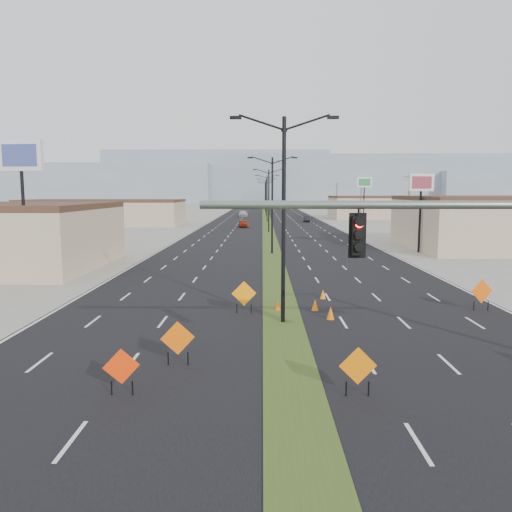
{
  "coord_description": "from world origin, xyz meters",
  "views": [
    {
      "loc": [
        -1.03,
        -12.19,
        6.46
      ],
      "look_at": [
        -1.35,
        13.12,
        3.2
      ],
      "focal_mm": 35.0,
      "sensor_mm": 36.0,
      "label": 1
    }
  ],
  "objects_px": {
    "cone_0": "(331,313)",
    "pole_sign_east_near": "(421,189)",
    "streetlight_0": "(284,214)",
    "car_mid": "(307,219)",
    "streetlight_6": "(265,195)",
    "cone_2": "(323,294)",
    "construction_sign_2": "(244,294)",
    "streetlight_5": "(266,195)",
    "pole_sign_west": "(21,166)",
    "construction_sign_0": "(121,368)",
    "streetlight_2": "(269,198)",
    "streetlight_1": "(272,202)",
    "cone_1": "(315,305)",
    "construction_sign_5": "(482,292)",
    "streetlight_3": "(267,197)",
    "car_far": "(243,214)",
    "streetlight_4": "(266,196)",
    "cone_3": "(278,306)",
    "construction_sign_3": "(358,368)",
    "car_left": "(243,224)",
    "pole_sign_east_far": "(364,186)",
    "construction_sign_1": "(178,340)"
  },
  "relations": [
    {
      "from": "cone_0",
      "to": "pole_sign_east_near",
      "type": "bearing_deg",
      "value": 65.0
    },
    {
      "from": "streetlight_0",
      "to": "car_mid",
      "type": "relative_size",
      "value": 2.5
    },
    {
      "from": "streetlight_6",
      "to": "cone_2",
      "type": "relative_size",
      "value": 17.0
    },
    {
      "from": "streetlight_0",
      "to": "construction_sign_2",
      "type": "height_order",
      "value": "streetlight_0"
    },
    {
      "from": "streetlight_5",
      "to": "pole_sign_west",
      "type": "xyz_separation_m",
      "value": [
        -18.26,
        -128.35,
        2.9
      ]
    },
    {
      "from": "construction_sign_0",
      "to": "cone_0",
      "type": "relative_size",
      "value": 2.29
    },
    {
      "from": "streetlight_0",
      "to": "pole_sign_east_near",
      "type": "distance_m",
      "value": 33.21
    },
    {
      "from": "streetlight_2",
      "to": "car_mid",
      "type": "relative_size",
      "value": 2.5
    },
    {
      "from": "streetlight_1",
      "to": "cone_1",
      "type": "bearing_deg",
      "value": -85.82
    },
    {
      "from": "streetlight_2",
      "to": "streetlight_5",
      "type": "distance_m",
      "value": 84.0
    },
    {
      "from": "streetlight_6",
      "to": "cone_2",
      "type": "bearing_deg",
      "value": -89.06
    },
    {
      "from": "construction_sign_5",
      "to": "cone_0",
      "type": "distance_m",
      "value": 8.73
    },
    {
      "from": "streetlight_6",
      "to": "construction_sign_5",
      "type": "height_order",
      "value": "streetlight_6"
    },
    {
      "from": "streetlight_5",
      "to": "cone_2",
      "type": "bearing_deg",
      "value": -88.87
    },
    {
      "from": "cone_0",
      "to": "streetlight_3",
      "type": "bearing_deg",
      "value": 91.68
    },
    {
      "from": "car_mid",
      "to": "streetlight_0",
      "type": "bearing_deg",
      "value": -88.73
    },
    {
      "from": "car_mid",
      "to": "cone_1",
      "type": "distance_m",
      "value": 81.84
    },
    {
      "from": "streetlight_0",
      "to": "cone_1",
      "type": "bearing_deg",
      "value": 53.6
    },
    {
      "from": "car_far",
      "to": "construction_sign_2",
      "type": "bearing_deg",
      "value": -92.31
    },
    {
      "from": "streetlight_1",
      "to": "streetlight_3",
      "type": "distance_m",
      "value": 56.0
    },
    {
      "from": "streetlight_3",
      "to": "streetlight_4",
      "type": "relative_size",
      "value": 1.0
    },
    {
      "from": "streetlight_3",
      "to": "streetlight_4",
      "type": "xyz_separation_m",
      "value": [
        0.0,
        28.0,
        0.0
      ]
    },
    {
      "from": "streetlight_2",
      "to": "car_mid",
      "type": "bearing_deg",
      "value": 72.79
    },
    {
      "from": "streetlight_1",
      "to": "cone_3",
      "type": "relative_size",
      "value": 17.62
    },
    {
      "from": "construction_sign_3",
      "to": "streetlight_0",
      "type": "bearing_deg",
      "value": 97.91
    },
    {
      "from": "car_far",
      "to": "car_left",
      "type": "bearing_deg",
      "value": -92.28
    },
    {
      "from": "streetlight_4",
      "to": "construction_sign_0",
      "type": "xyz_separation_m",
      "value": [
        -5.51,
        -121.0,
        -4.52
      ]
    },
    {
      "from": "car_far",
      "to": "streetlight_4",
      "type": "bearing_deg",
      "value": 39.38
    },
    {
      "from": "streetlight_2",
      "to": "streetlight_6",
      "type": "relative_size",
      "value": 1.0
    },
    {
      "from": "streetlight_5",
      "to": "cone_2",
      "type": "height_order",
      "value": "streetlight_5"
    },
    {
      "from": "cone_3",
      "to": "pole_sign_west",
      "type": "distance_m",
      "value": 21.79
    },
    {
      "from": "streetlight_2",
      "to": "car_far",
      "type": "xyz_separation_m",
      "value": [
        -6.05,
        50.18,
        -4.64
      ]
    },
    {
      "from": "construction_sign_3",
      "to": "cone_2",
      "type": "relative_size",
      "value": 2.75
    },
    {
      "from": "pole_sign_east_far",
      "to": "cone_1",
      "type": "bearing_deg",
      "value": -108.17
    },
    {
      "from": "cone_1",
      "to": "construction_sign_1",
      "type": "bearing_deg",
      "value": -124.63
    },
    {
      "from": "streetlight_6",
      "to": "construction_sign_3",
      "type": "height_order",
      "value": "streetlight_6"
    },
    {
      "from": "streetlight_0",
      "to": "streetlight_3",
      "type": "relative_size",
      "value": 1.0
    },
    {
      "from": "streetlight_2",
      "to": "pole_sign_west",
      "type": "bearing_deg",
      "value": -112.38
    },
    {
      "from": "construction_sign_1",
      "to": "cone_1",
      "type": "bearing_deg",
      "value": 40.28
    },
    {
      "from": "car_left",
      "to": "cone_2",
      "type": "xyz_separation_m",
      "value": [
        7.17,
        -61.49,
        -0.4
      ]
    },
    {
      "from": "pole_sign_east_far",
      "to": "cone_3",
      "type": "bearing_deg",
      "value": -109.62
    },
    {
      "from": "streetlight_3",
      "to": "car_far",
      "type": "height_order",
      "value": "streetlight_3"
    },
    {
      "from": "construction_sign_1",
      "to": "streetlight_2",
      "type": "bearing_deg",
      "value": 71.07
    },
    {
      "from": "car_left",
      "to": "car_far",
      "type": "bearing_deg",
      "value": 84.86
    },
    {
      "from": "car_left",
      "to": "construction_sign_0",
      "type": "bearing_deg",
      "value": -98.13
    },
    {
      "from": "streetlight_3",
      "to": "car_left",
      "type": "distance_m",
      "value": 18.18
    },
    {
      "from": "construction_sign_0",
      "to": "construction_sign_5",
      "type": "bearing_deg",
      "value": 17.01
    },
    {
      "from": "pole_sign_west",
      "to": "pole_sign_east_near",
      "type": "distance_m",
      "value": 38.32
    },
    {
      "from": "streetlight_5",
      "to": "construction_sign_0",
      "type": "height_order",
      "value": "streetlight_5"
    },
    {
      "from": "construction_sign_2",
      "to": "construction_sign_3",
      "type": "relative_size",
      "value": 1.08
    }
  ]
}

